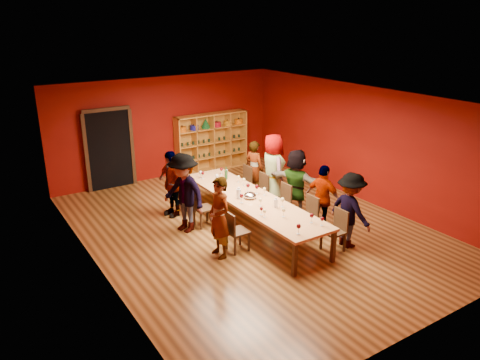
% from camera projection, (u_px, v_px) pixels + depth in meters
% --- Properties ---
extents(room_shell, '(7.10, 9.10, 3.04)m').
position_uv_depth(room_shell, '(252.00, 167.00, 10.32)').
color(room_shell, '#553316').
rests_on(room_shell, ground).
extents(tasting_table, '(1.10, 4.50, 0.75)m').
position_uv_depth(tasting_table, '(251.00, 200.00, 10.59)').
color(tasting_table, tan).
rests_on(tasting_table, ground).
extents(doorway, '(1.40, 0.17, 2.30)m').
position_uv_depth(doorway, '(109.00, 149.00, 13.04)').
color(doorway, black).
rests_on(doorway, ground).
extents(shelving_unit, '(2.40, 0.40, 1.80)m').
position_uv_depth(shelving_unit, '(211.00, 139.00, 14.62)').
color(shelving_unit, '#BF802B').
rests_on(shelving_unit, ground).
extents(chair_person_left_1, '(0.42, 0.42, 0.89)m').
position_uv_depth(chair_person_left_1, '(234.00, 229.00, 9.62)').
color(chair_person_left_1, black).
rests_on(chair_person_left_1, ground).
extents(person_left_1, '(0.45, 0.62, 1.69)m').
position_uv_depth(person_left_1, '(219.00, 218.00, 9.33)').
color(person_left_1, '#4D4D52').
rests_on(person_left_1, ground).
extents(chair_person_left_3, '(0.42, 0.42, 0.89)m').
position_uv_depth(chair_person_left_3, '(201.00, 206.00, 10.78)').
color(chair_person_left_3, black).
rests_on(chair_person_left_3, ground).
extents(person_left_3, '(0.81, 1.27, 1.83)m').
position_uv_depth(person_left_3, '(184.00, 193.00, 10.43)').
color(person_left_3, '#5579AF').
rests_on(person_left_3, ground).
extents(chair_person_left_4, '(0.42, 0.42, 0.89)m').
position_uv_depth(chair_person_left_4, '(182.00, 194.00, 11.54)').
color(chair_person_left_4, black).
rests_on(chair_person_left_4, ground).
extents(person_left_4, '(0.60, 1.02, 1.64)m').
position_uv_depth(person_left_4, '(172.00, 183.00, 11.29)').
color(person_left_4, '#CE8A8C').
rests_on(person_left_4, ground).
extents(chair_person_right_0, '(0.42, 0.42, 0.89)m').
position_uv_depth(chair_person_right_0, '(337.00, 228.00, 9.69)').
color(chair_person_right_0, black).
rests_on(chair_person_right_0, ground).
extents(person_right_0, '(0.45, 1.06, 1.63)m').
position_uv_depth(person_right_0, '(350.00, 210.00, 9.76)').
color(person_right_0, '#587AB6').
rests_on(person_right_0, ground).
extents(chair_person_right_1, '(0.42, 0.42, 0.89)m').
position_uv_depth(chair_person_right_1, '(308.00, 214.00, 10.39)').
color(chair_person_right_1, black).
rests_on(chair_person_right_1, ground).
extents(person_right_1, '(0.62, 0.98, 1.54)m').
position_uv_depth(person_right_1, '(323.00, 198.00, 10.51)').
color(person_right_1, '#505155').
rests_on(person_right_1, ground).
extents(chair_person_right_2, '(0.42, 0.42, 0.89)m').
position_uv_depth(chair_person_right_2, '(282.00, 200.00, 11.14)').
color(chair_person_right_2, black).
rests_on(chair_person_right_2, ground).
extents(person_right_2, '(0.98, 1.62, 1.69)m').
position_uv_depth(person_right_2, '(296.00, 183.00, 11.22)').
color(person_right_2, '#5C8FBF').
rests_on(person_right_2, ground).
extents(chair_person_right_3, '(0.42, 0.42, 0.89)m').
position_uv_depth(chair_person_right_3, '(260.00, 189.00, 11.86)').
color(chair_person_right_3, black).
rests_on(chair_person_right_3, ground).
extents(person_right_3, '(0.65, 0.99, 1.87)m').
position_uv_depth(person_right_3, '(273.00, 170.00, 11.90)').
color(person_right_3, '#131434').
rests_on(person_right_3, ground).
extents(chair_person_right_4, '(0.42, 0.42, 0.89)m').
position_uv_depth(chair_person_right_4, '(244.00, 180.00, 12.45)').
color(chair_person_right_4, black).
rests_on(chair_person_right_4, ground).
extents(person_right_4, '(0.56, 0.66, 1.54)m').
position_uv_depth(person_right_4, '(254.00, 169.00, 12.53)').
color(person_right_4, '#141937').
rests_on(person_right_4, ground).
extents(wine_glass_0, '(0.08, 0.08, 0.19)m').
position_uv_depth(wine_glass_0, '(264.00, 190.00, 10.70)').
color(wine_glass_0, silver).
rests_on(wine_glass_0, tasting_table).
extents(wine_glass_1, '(0.08, 0.08, 0.21)m').
position_uv_depth(wine_glass_1, '(222.00, 184.00, 11.04)').
color(wine_glass_1, silver).
rests_on(wine_glass_1, tasting_table).
extents(wine_glass_2, '(0.08, 0.08, 0.20)m').
position_uv_depth(wine_glass_2, '(217.00, 181.00, 11.20)').
color(wine_glass_2, silver).
rests_on(wine_glass_2, tasting_table).
extents(wine_glass_3, '(0.07, 0.07, 0.18)m').
position_uv_depth(wine_glass_3, '(265.00, 212.00, 9.53)').
color(wine_glass_3, silver).
rests_on(wine_glass_3, tasting_table).
extents(wine_glass_4, '(0.08, 0.08, 0.19)m').
position_uv_depth(wine_glass_4, '(226.00, 171.00, 11.97)').
color(wine_glass_4, silver).
rests_on(wine_glass_4, tasting_table).
extents(wine_glass_5, '(0.09, 0.09, 0.22)m').
position_uv_depth(wine_glass_5, '(257.00, 187.00, 10.78)').
color(wine_glass_5, silver).
rests_on(wine_glass_5, tasting_table).
extents(wine_glass_6, '(0.08, 0.08, 0.20)m').
position_uv_depth(wine_glass_6, '(203.00, 173.00, 11.77)').
color(wine_glass_6, silver).
rests_on(wine_glass_6, tasting_table).
extents(wine_glass_7, '(0.07, 0.07, 0.18)m').
position_uv_depth(wine_glass_7, '(260.00, 200.00, 10.10)').
color(wine_glass_7, silver).
rests_on(wine_glass_7, tasting_table).
extents(wine_glass_8, '(0.08, 0.08, 0.20)m').
position_uv_depth(wine_glass_8, '(284.00, 210.00, 9.55)').
color(wine_glass_8, silver).
rests_on(wine_glass_8, tasting_table).
extents(wine_glass_9, '(0.09, 0.09, 0.22)m').
position_uv_depth(wine_glass_9, '(299.00, 227.00, 8.79)').
color(wine_glass_9, silver).
rests_on(wine_glass_9, tasting_table).
extents(wine_glass_10, '(0.08, 0.08, 0.20)m').
position_uv_depth(wine_glass_10, '(244.00, 180.00, 11.30)').
color(wine_glass_10, silver).
rests_on(wine_glass_10, tasting_table).
extents(wine_glass_11, '(0.08, 0.08, 0.19)m').
position_uv_depth(wine_glass_11, '(221.00, 170.00, 12.07)').
color(wine_glass_11, silver).
rests_on(wine_glass_11, tasting_table).
extents(wine_glass_12, '(0.09, 0.09, 0.22)m').
position_uv_depth(wine_glass_12, '(217.00, 176.00, 11.51)').
color(wine_glass_12, silver).
rests_on(wine_glass_12, tasting_table).
extents(wine_glass_13, '(0.08, 0.08, 0.19)m').
position_uv_depth(wine_glass_13, '(322.00, 219.00, 9.15)').
color(wine_glass_13, silver).
rests_on(wine_glass_13, tasting_table).
extents(wine_glass_14, '(0.09, 0.09, 0.22)m').
position_uv_depth(wine_glass_14, '(282.00, 200.00, 10.04)').
color(wine_glass_14, silver).
rests_on(wine_glass_14, tasting_table).
extents(wine_glass_15, '(0.09, 0.09, 0.22)m').
position_uv_depth(wine_glass_15, '(242.00, 196.00, 10.26)').
color(wine_glass_15, silver).
rests_on(wine_glass_15, tasting_table).
extents(wine_glass_16, '(0.08, 0.08, 0.21)m').
position_uv_depth(wine_glass_16, '(312.00, 216.00, 9.28)').
color(wine_glass_16, silver).
rests_on(wine_glass_16, tasting_table).
extents(wine_glass_17, '(0.08, 0.08, 0.19)m').
position_uv_depth(wine_glass_17, '(201.00, 173.00, 11.82)').
color(wine_glass_17, silver).
rests_on(wine_glass_17, tasting_table).
extents(wine_glass_18, '(0.07, 0.07, 0.18)m').
position_uv_depth(wine_glass_18, '(238.00, 177.00, 11.53)').
color(wine_glass_18, silver).
rests_on(wine_glass_18, tasting_table).
extents(wine_glass_19, '(0.07, 0.07, 0.18)m').
position_uv_depth(wine_glass_19, '(261.00, 209.00, 9.65)').
color(wine_glass_19, silver).
rests_on(wine_glass_19, tasting_table).
extents(wine_glass_20, '(0.09, 0.09, 0.22)m').
position_uv_depth(wine_glass_20, '(248.00, 186.00, 10.87)').
color(wine_glass_20, silver).
rests_on(wine_glass_20, tasting_table).
extents(spittoon_bowl, '(0.29, 0.29, 0.16)m').
position_uv_depth(spittoon_bowl, '(250.00, 196.00, 10.54)').
color(spittoon_bowl, '#AFB1B6').
rests_on(spittoon_bowl, tasting_table).
extents(carafe_a, '(0.13, 0.13, 0.27)m').
position_uv_depth(carafe_a, '(239.00, 194.00, 10.51)').
color(carafe_a, silver).
rests_on(carafe_a, tasting_table).
extents(carafe_b, '(0.09, 0.09, 0.23)m').
position_uv_depth(carafe_b, '(276.00, 203.00, 10.03)').
color(carafe_b, silver).
rests_on(carafe_b, tasting_table).
extents(wine_bottle, '(0.10, 0.10, 0.32)m').
position_uv_depth(wine_bottle, '(226.00, 174.00, 11.76)').
color(wine_bottle, '#153B1A').
rests_on(wine_bottle, tasting_table).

